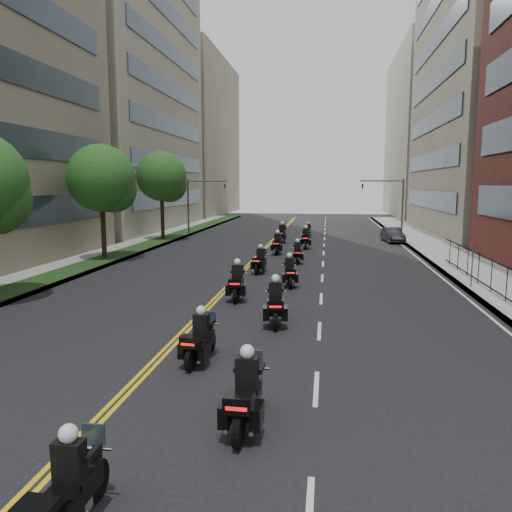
{
  "coord_description": "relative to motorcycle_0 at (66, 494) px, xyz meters",
  "views": [
    {
      "loc": [
        3.37,
        -7.04,
        5.09
      ],
      "look_at": [
        0.14,
        15.78,
        1.76
      ],
      "focal_mm": 35.0,
      "sensor_mm": 36.0,
      "label": 1
    }
  ],
  "objects": [
    {
      "name": "traffic_signal_left",
      "position": [
        -9.27,
        42.87,
        3.04
      ],
      "size": [
        4.09,
        0.2,
        5.6
      ],
      "color": "#3F3F44",
      "rests_on": "ground"
    },
    {
      "name": "motorcycle_0",
      "position": [
        0.0,
        0.0,
        0.0
      ],
      "size": [
        0.52,
        2.26,
        1.66
      ],
      "rotation": [
        0.0,
        0.0,
        -0.02
      ],
      "color": "black",
      "rests_on": "ground"
    },
    {
      "name": "motorcycle_9",
      "position": [
        2.02,
        33.42,
        0.08
      ],
      "size": [
        0.59,
        2.53,
        1.87
      ],
      "rotation": [
        0.0,
        0.0,
        0.03
      ],
      "color": "black",
      "rests_on": "ground"
    },
    {
      "name": "sidewalk_right",
      "position": [
        12.27,
        25.87,
        -0.58
      ],
      "size": [
        4.0,
        90.0,
        0.15
      ],
      "primitive_type": "cube",
      "color": "gray",
      "rests_on": "ground"
    },
    {
      "name": "building_left_mid",
      "position": [
        -21.71,
        48.87,
        16.34
      ],
      "size": [
        16.11,
        28.0,
        34.0
      ],
      "color": "gray",
      "rests_on": "ground"
    },
    {
      "name": "traffic_signal_right",
      "position": [
        9.81,
        42.87,
        3.04
      ],
      "size": [
        4.09,
        0.2,
        5.6
      ],
      "color": "#3F3F44",
      "rests_on": "ground"
    },
    {
      "name": "motorcycle_10",
      "position": [
        -0.2,
        36.97,
        0.08
      ],
      "size": [
        0.69,
        2.54,
        1.87
      ],
      "rotation": [
        0.0,
        0.0,
        -0.09
      ],
      "color": "black",
      "rests_on": "ground"
    },
    {
      "name": "grass_strip",
      "position": [
        -10.93,
        25.87,
        -0.49
      ],
      "size": [
        2.0,
        90.0,
        0.04
      ],
      "primitive_type": "cube",
      "color": "#173613",
      "rests_on": "sidewalk_left"
    },
    {
      "name": "motorcycle_8",
      "position": [
        0.09,
        29.97,
        0.04
      ],
      "size": [
        0.56,
        2.4,
        1.77
      ],
      "rotation": [
        0.0,
        0.0,
        0.02
      ],
      "color": "black",
      "rests_on": "ground"
    },
    {
      "name": "motorcycle_4",
      "position": [
        -0.23,
        15.18,
        0.06
      ],
      "size": [
        0.65,
        2.47,
        1.82
      ],
      "rotation": [
        0.0,
        0.0,
        0.08
      ],
      "color": "black",
      "rests_on": "ground"
    },
    {
      "name": "sidewalk_left",
      "position": [
        -11.73,
        25.87,
        -0.58
      ],
      "size": [
        4.0,
        90.0,
        0.15
      ],
      "primitive_type": "cube",
      "color": "gray",
      "rests_on": "ground"
    },
    {
      "name": "building_right_tan",
      "position": [
        21.75,
        48.87,
        14.34
      ],
      "size": [
        15.11,
        28.0,
        30.0
      ],
      "color": "#797058",
      "rests_on": "ground"
    },
    {
      "name": "parked_sedan",
      "position": [
        9.44,
        38.84,
        -0.01
      ],
      "size": [
        1.83,
        4.05,
        1.29
      ],
      "primitive_type": "imported",
      "rotation": [
        0.0,
        0.0,
        0.12
      ],
      "color": "black",
      "rests_on": "ground"
    },
    {
      "name": "building_right_far",
      "position": [
        21.77,
        78.87,
        12.34
      ],
      "size": [
        15.0,
        28.0,
        26.0
      ],
      "primitive_type": "cube",
      "color": "gray",
      "rests_on": "ground"
    },
    {
      "name": "building_left_far",
      "position": [
        -21.73,
        78.87,
        12.34
      ],
      "size": [
        16.0,
        28.0,
        26.0
      ],
      "primitive_type": "cube",
      "color": "#797058",
      "rests_on": "ground"
    },
    {
      "name": "motorcycle_1",
      "position": [
        2.05,
        3.56,
        0.05
      ],
      "size": [
        0.56,
        2.41,
        1.78
      ],
      "rotation": [
        0.0,
        0.0,
        -0.03
      ],
      "color": "black",
      "rests_on": "ground"
    },
    {
      "name": "motorcycle_11",
      "position": [
        1.92,
        41.24,
        -0.05
      ],
      "size": [
        0.55,
        2.08,
        1.54
      ],
      "rotation": [
        0.0,
        0.0,
        -0.08
      ],
      "color": "black",
      "rests_on": "ground"
    },
    {
      "name": "ground",
      "position": [
        0.27,
        0.87,
        -0.66
      ],
      "size": [
        160.0,
        160.0,
        0.0
      ],
      "primitive_type": "plane",
      "color": "black",
      "rests_on": "ground"
    },
    {
      "name": "motorcycle_7",
      "position": [
        1.8,
        25.95,
        -0.03
      ],
      "size": [
        0.59,
        2.14,
        1.58
      ],
      "rotation": [
        0.0,
        0.0,
        0.09
      ],
      "color": "black",
      "rests_on": "ground"
    },
    {
      "name": "motorcycle_2",
      "position": [
        0.11,
        7.26,
        -0.01
      ],
      "size": [
        0.64,
        2.22,
        1.64
      ],
      "rotation": [
        0.0,
        0.0,
        -0.11
      ],
      "color": "black",
      "rests_on": "ground"
    },
    {
      "name": "motorcycle_6",
      "position": [
        -0.12,
        21.99,
        0.0
      ],
      "size": [
        0.63,
        2.26,
        1.67
      ],
      "rotation": [
        0.0,
        0.0,
        -0.1
      ],
      "color": "black",
      "rests_on": "ground"
    },
    {
      "name": "motorcycle_5",
      "position": [
        1.85,
        18.46,
        0.01
      ],
      "size": [
        0.68,
        2.28,
        1.68
      ],
      "rotation": [
        0.0,
        0.0,
        0.13
      ],
      "color": "black",
      "rests_on": "ground"
    },
    {
      "name": "motorcycle_3",
      "position": [
        1.86,
        11.46,
        0.07
      ],
      "size": [
        0.7,
        2.49,
        1.84
      ],
      "rotation": [
        0.0,
        0.0,
        0.1
      ],
      "color": "black",
      "rests_on": "ground"
    },
    {
      "name": "street_trees",
      "position": [
        -10.78,
        19.47,
        4.47
      ],
      "size": [
        4.4,
        38.4,
        7.98
      ],
      "color": "#302115",
      "rests_on": "ground"
    }
  ]
}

